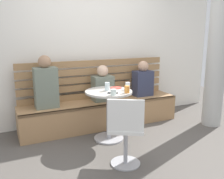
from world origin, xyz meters
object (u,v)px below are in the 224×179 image
at_px(booth_bench, 102,113).
at_px(cafe_table, 109,106).
at_px(cup_glass_short, 113,92).
at_px(phone_on_table, 113,93).
at_px(person_child_left, 143,80).
at_px(white_chair, 126,130).
at_px(cup_water_clear, 128,86).
at_px(cup_tumbler_orange, 127,89).
at_px(person_child_middle, 103,85).
at_px(person_adult, 46,84).
at_px(plate_small, 116,88).
at_px(cup_glass_tall, 107,86).

xyz_separation_m(booth_bench, cafe_table, (-0.12, -0.56, 0.30)).
relative_size(cup_glass_short, phone_on_table, 0.57).
bearing_deg(person_child_left, cup_glass_short, -139.73).
relative_size(white_chair, cup_water_clear, 7.73).
bearing_deg(cup_glass_short, cup_tumbler_orange, 8.65).
bearing_deg(cup_water_clear, cafe_table, 169.70).
relative_size(person_child_left, cup_glass_short, 7.91).
xyz_separation_m(person_child_middle, cup_glass_short, (-0.20, -0.82, 0.08)).
bearing_deg(cup_water_clear, cup_glass_short, -147.85).
height_order(white_chair, cup_water_clear, same).
height_order(person_adult, plate_small, person_adult).
distance_m(booth_bench, cup_glass_tall, 0.80).
height_order(person_child_middle, cup_glass_tall, person_child_middle).
height_order(person_child_left, cup_tumbler_orange, person_child_left).
xyz_separation_m(cup_glass_tall, plate_small, (0.19, 0.09, -0.05)).
bearing_deg(person_child_left, cup_glass_tall, -149.87).
bearing_deg(booth_bench, person_adult, 179.67).
relative_size(cup_glass_tall, cup_water_clear, 1.09).
distance_m(cup_water_clear, phone_on_table, 0.31).
bearing_deg(phone_on_table, person_child_left, -21.15).
xyz_separation_m(person_child_middle, cup_glass_tall, (-0.16, -0.54, 0.10)).
bearing_deg(cup_tumbler_orange, plate_small, 89.92).
xyz_separation_m(white_chair, cup_glass_tall, (0.14, 0.83, 0.34)).
height_order(person_child_left, cup_water_clear, person_child_left).
distance_m(cup_glass_tall, cup_water_clear, 0.30).
distance_m(cafe_table, cup_glass_short, 0.37).
height_order(booth_bench, cup_tumbler_orange, cup_tumbler_orange).
relative_size(booth_bench, person_adult, 3.40).
relative_size(cafe_table, cup_water_clear, 6.73).
distance_m(booth_bench, cup_glass_short, 1.00).
distance_m(booth_bench, person_child_middle, 0.48).
bearing_deg(white_chair, booth_bench, 78.55).
height_order(cup_tumbler_orange, phone_on_table, cup_tumbler_orange).
xyz_separation_m(booth_bench, person_child_middle, (0.03, 0.01, 0.48)).
bearing_deg(cup_glass_short, cafe_table, 79.32).
relative_size(cup_water_clear, phone_on_table, 0.79).
distance_m(booth_bench, person_child_left, 0.96).
bearing_deg(plate_small, booth_bench, 97.01).
distance_m(person_child_left, phone_on_table, 1.20).
relative_size(person_adult, cup_glass_short, 9.93).
bearing_deg(cup_tumbler_orange, cafe_table, 127.83).
relative_size(cup_tumbler_orange, phone_on_table, 0.71).
bearing_deg(person_child_middle, cafe_table, -104.74).
bearing_deg(person_adult, person_child_middle, 0.14).
distance_m(cup_tumbler_orange, plate_small, 0.35).
bearing_deg(cup_tumbler_orange, cup_water_clear, 58.38).
bearing_deg(booth_bench, cafe_table, -102.39).
relative_size(booth_bench, person_child_middle, 4.51).
height_order(person_adult, person_child_middle, person_adult).
bearing_deg(booth_bench, cup_glass_tall, -104.21).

